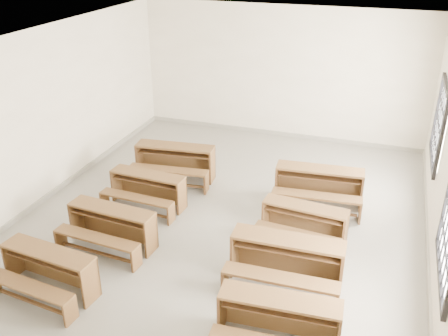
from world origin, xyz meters
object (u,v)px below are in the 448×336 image
(desk_set_1, at_px, (111,224))
(desk_set_3, at_px, (175,160))
(desk_set_0, at_px, (48,268))
(desk_set_4, at_px, (279,319))
(desk_set_5, at_px, (286,258))
(desk_set_7, at_px, (319,184))
(desk_set_2, at_px, (147,187))
(desk_set_6, at_px, (304,221))

(desk_set_1, bearing_deg, desk_set_3, 94.40)
(desk_set_0, bearing_deg, desk_set_4, 6.75)
(desk_set_4, bearing_deg, desk_set_5, 94.48)
(desk_set_7, bearing_deg, desk_set_3, 173.34)
(desk_set_2, xyz_separation_m, desk_set_4, (3.15, -2.62, 0.02))
(desk_set_6, xyz_separation_m, desk_set_7, (0.03, 1.30, 0.06))
(desk_set_6, height_order, desk_set_7, desk_set_7)
(desk_set_1, bearing_deg, desk_set_0, -96.41)
(desk_set_1, xyz_separation_m, desk_set_3, (-0.01, 2.57, 0.04))
(desk_set_2, xyz_separation_m, desk_set_3, (0.02, 1.20, 0.05))
(desk_set_6, bearing_deg, desk_set_3, 159.73)
(desk_set_4, bearing_deg, desk_set_7, 88.11)
(desk_set_2, relative_size, desk_set_7, 0.88)
(desk_set_6, bearing_deg, desk_set_4, -81.53)
(desk_set_3, xyz_separation_m, desk_set_6, (2.97, -1.40, -0.06))
(desk_set_5, bearing_deg, desk_set_3, 136.75)
(desk_set_2, bearing_deg, desk_set_3, 91.89)
(desk_set_5, xyz_separation_m, desk_set_7, (0.06, 2.50, -0.00))
(desk_set_2, bearing_deg, desk_set_4, -36.73)
(desk_set_2, distance_m, desk_set_6, 3.00)
(desk_set_0, relative_size, desk_set_3, 0.89)
(desk_set_2, relative_size, desk_set_6, 1.01)
(desk_set_5, height_order, desk_set_6, desk_set_5)
(desk_set_4, height_order, desk_set_6, desk_set_4)
(desk_set_5, relative_size, desk_set_7, 0.99)
(desk_set_3, height_order, desk_set_6, desk_set_3)
(desk_set_2, relative_size, desk_set_3, 0.87)
(desk_set_4, distance_m, desk_set_6, 2.43)
(desk_set_3, xyz_separation_m, desk_set_4, (3.12, -3.82, -0.03))
(desk_set_3, distance_m, desk_set_6, 3.29)
(desk_set_0, bearing_deg, desk_set_5, 27.69)
(desk_set_0, relative_size, desk_set_7, 0.91)
(desk_set_0, height_order, desk_set_1, desk_set_1)
(desk_set_2, bearing_deg, desk_set_1, -85.39)
(desk_set_3, xyz_separation_m, desk_set_5, (2.95, -2.60, 0.00))
(desk_set_0, distance_m, desk_set_7, 4.98)
(desk_set_7, bearing_deg, desk_set_2, -164.70)
(desk_set_1, xyz_separation_m, desk_set_6, (2.96, 1.17, -0.02))
(desk_set_1, relative_size, desk_set_7, 0.91)
(desk_set_1, xyz_separation_m, desk_set_5, (2.93, -0.04, 0.04))
(desk_set_1, xyz_separation_m, desk_set_4, (3.11, -1.26, 0.01))
(desk_set_1, bearing_deg, desk_set_5, 3.43)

